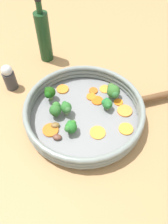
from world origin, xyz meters
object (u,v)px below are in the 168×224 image
carrot_slice_3 (51,130)px  mushroom_piece_1 (55,125)px  carrot_slice_6 (125,111)px  carrot_slice_5 (105,89)px  broccoli_floret_0 (49,93)px  broccoli_floret_5 (71,127)px  mushroom_piece_0 (57,137)px  oil_bottle (44,36)px  broccoli_floret_2 (107,104)px  carrot_slice_8 (118,102)px  carrot_slice_7 (98,133)px  salt_shaker (9,77)px  broccoli_floret_4 (66,108)px  carrot_slice_2 (63,89)px  broccoli_floret_3 (56,109)px  carrot_slice_4 (98,101)px  carrot_slice_0 (93,91)px  broccoli_floret_1 (113,91)px  carrot_slice_1 (126,129)px  carrot_slice_9 (91,97)px  skillet (84,116)px

carrot_slice_3 → mushroom_piece_1: 0.02m
carrot_slice_6 → carrot_slice_5: bearing=67.7°
broccoli_floret_0 → mushroom_piece_1: bearing=-130.2°
broccoli_floret_5 → mushroom_piece_0: (-0.04, 0.02, -0.02)m
oil_bottle → broccoli_floret_2: bearing=-103.9°
carrot_slice_8 → oil_bottle: (0.04, 0.36, 0.08)m
carrot_slice_6 → carrot_slice_7: size_ratio=1.02×
salt_shaker → broccoli_floret_4: bearing=-86.1°
carrot_slice_2 → broccoli_floret_3: (-0.09, -0.06, 0.03)m
broccoli_floret_5 → oil_bottle: oil_bottle is taller
carrot_slice_4 → carrot_slice_8: bearing=-57.6°
carrot_slice_0 → broccoli_floret_3: broccoli_floret_3 is taller
carrot_slice_4 → broccoli_floret_4: (-0.10, 0.05, 0.03)m
broccoli_floret_3 → broccoli_floret_5: 0.08m
carrot_slice_5 → carrot_slice_6: size_ratio=0.80×
broccoli_floret_4 → broccoli_floret_5: (-0.04, -0.05, -0.00)m
broccoli_floret_1 → oil_bottle: bearing=84.5°
carrot_slice_3 → broccoli_floret_2: bearing=-26.8°
carrot_slice_7 → mushroom_piece_1: bearing=116.8°
carrot_slice_4 → broccoli_floret_3: (-0.12, 0.07, 0.03)m
broccoli_floret_2 → broccoli_floret_4: bearing=136.6°
carrot_slice_1 → broccoli_floret_4: bearing=108.9°
broccoli_floret_3 → broccoli_floret_4: size_ratio=1.03×
carrot_slice_6 → broccoli_floret_0: bearing=115.1°
carrot_slice_0 → carrot_slice_1: 0.18m
carrot_slice_3 → broccoli_floret_2: size_ratio=1.22×
broccoli_floret_1 → salt_shaker: salt_shaker is taller
carrot_slice_5 → carrot_slice_8: (-0.02, -0.07, 0.00)m
broccoli_floret_3 → carrot_slice_4: bearing=-29.6°
carrot_slice_8 → carrot_slice_7: bearing=-174.6°
broccoli_floret_0 → carrot_slice_9: bearing=-49.1°
salt_shaker → carrot_slice_4: bearing=-67.7°
carrot_slice_6 → mushroom_piece_1: mushroom_piece_1 is taller
carrot_slice_9 → broccoli_floret_3: broccoli_floret_3 is taller
carrot_slice_1 → carrot_slice_2: (0.01, 0.26, 0.00)m
carrot_slice_9 → salt_shaker: size_ratio=0.32×
broccoli_floret_3 → mushroom_piece_0: size_ratio=1.85×
carrot_slice_4 → mushroom_piece_1: mushroom_piece_1 is taller
carrot_slice_1 → carrot_slice_2: same height
salt_shaker → carrot_slice_7: bearing=-87.4°
carrot_slice_4 → broccoli_floret_3: bearing=150.4°
carrot_slice_1 → carrot_slice_6: (0.06, 0.04, 0.00)m
carrot_slice_3 → carrot_slice_8: size_ratio=1.62×
broccoli_floret_1 → carrot_slice_5: bearing=69.7°
carrot_slice_8 → carrot_slice_1: bearing=-136.4°
carrot_slice_2 → carrot_slice_6: 0.22m
carrot_slice_2 → carrot_slice_3: bearing=-151.8°
skillet → carrot_slice_3: size_ratio=7.35×
carrot_slice_5 → broccoli_floret_4: bearing=166.8°
carrot_slice_2 → carrot_slice_7: (-0.07, -0.20, -0.00)m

